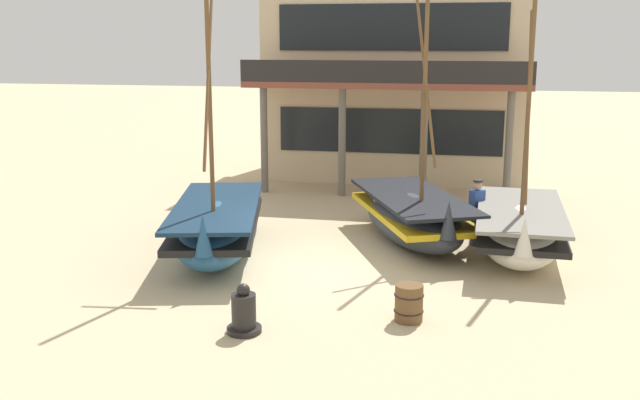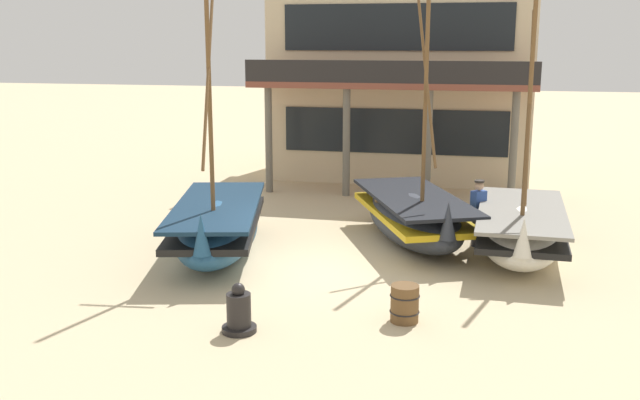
{
  "view_description": "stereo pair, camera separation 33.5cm",
  "coord_description": "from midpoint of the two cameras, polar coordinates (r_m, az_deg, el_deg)",
  "views": [
    {
      "loc": [
        3.3,
        -15.12,
        5.1
      ],
      "look_at": [
        0.0,
        1.0,
        1.4
      ],
      "focal_mm": 40.41,
      "sensor_mm": 36.0,
      "label": 1
    },
    {
      "loc": [
        3.62,
        -15.05,
        5.1
      ],
      "look_at": [
        0.0,
        1.0,
        1.4
      ],
      "focal_mm": 40.41,
      "sensor_mm": 36.0,
      "label": 2
    }
  ],
  "objects": [
    {
      "name": "fishing_boat_far_right",
      "position": [
        17.79,
        15.0,
        -2.24
      ],
      "size": [
        2.15,
        5.07,
        5.95
      ],
      "color": "silver",
      "rests_on": "ground"
    },
    {
      "name": "fishing_boat_near_left",
      "position": [
        18.44,
        6.83,
        -1.27
      ],
      "size": [
        3.76,
        5.31,
        6.51
      ],
      "color": "#2D333D",
      "rests_on": "ground"
    },
    {
      "name": "fisherman_by_hull",
      "position": [
        18.38,
        11.77,
        -1.02
      ],
      "size": [
        0.41,
        0.41,
        1.68
      ],
      "color": "#33333D",
      "rests_on": "ground"
    },
    {
      "name": "ground_plane",
      "position": [
        16.3,
        -1.3,
        -5.57
      ],
      "size": [
        120.0,
        120.0,
        0.0
      ],
      "primitive_type": "plane",
      "color": "#CCB78E"
    },
    {
      "name": "harbor_building_main",
      "position": [
        27.68,
        5.79,
        9.69
      ],
      "size": [
        9.64,
        7.61,
        7.36
      ],
      "color": "beige",
      "rests_on": "ground"
    },
    {
      "name": "wooden_barrel",
      "position": [
        13.45,
        6.33,
        -8.1
      ],
      "size": [
        0.56,
        0.56,
        0.7
      ],
      "color": "brown",
      "rests_on": "ground"
    },
    {
      "name": "fishing_boat_centre_large",
      "position": [
        17.41,
        -8.7,
        -2.1
      ],
      "size": [
        3.1,
        5.61,
        7.17
      ],
      "color": "#23517A",
      "rests_on": "ground"
    },
    {
      "name": "capstan_winch",
      "position": [
        12.96,
        -6.8,
        -8.91
      ],
      "size": [
        0.62,
        0.62,
        0.91
      ],
      "color": "black",
      "rests_on": "ground"
    }
  ]
}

